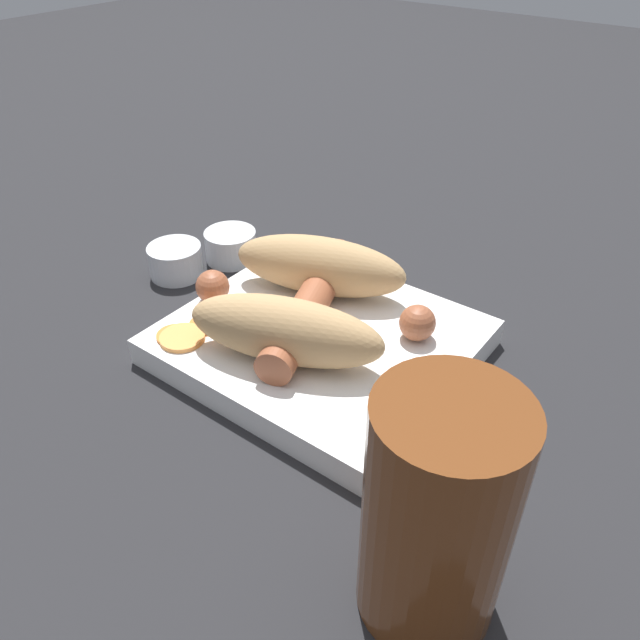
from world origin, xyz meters
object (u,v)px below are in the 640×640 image
Objects in this scene: condiment_cup_far at (176,262)px; drink_glass at (437,516)px; bread_roll at (302,295)px; food_tray at (320,342)px; condiment_cup_near at (231,247)px; sausage at (311,304)px.

condiment_cup_far is 0.37× the size of drink_glass.
drink_glass is at bearing 157.18° from condiment_cup_far.
bread_roll reaches higher than condiment_cup_far.
food_tray is 4.39× the size of condiment_cup_far.
drink_glass reaches higher than bread_roll.
bread_roll is 0.16m from condiment_cup_near.
drink_glass is at bearing 141.70° from food_tray.
drink_glass reaches higher than condiment_cup_far.
condiment_cup_near is 0.06m from condiment_cup_far.
condiment_cup_near is at bearing -112.72° from condiment_cup_far.
bread_roll is at bearing 62.54° from sausage.
condiment_cup_far is 0.38m from drink_glass.
bread_roll reaches higher than food_tray.
food_tray is at bearing 157.28° from condiment_cup_near.
food_tray is 0.03m from sausage.
sausage is 0.16m from condiment_cup_near.
food_tray is 0.04m from bread_roll.
sausage is 0.17m from condiment_cup_far.
food_tray is 1.20× the size of bread_roll.
bread_roll is at bearing -6.18° from food_tray.
condiment_cup_near is (0.16, -0.07, 0.00)m from food_tray.
condiment_cup_far is (0.02, 0.05, 0.00)m from condiment_cup_near.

